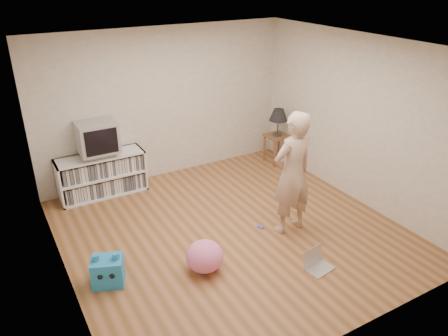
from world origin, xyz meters
TOP-DOWN VIEW (x-y plane):
  - ground at (0.00, 0.00)m, footprint 4.50×4.50m
  - walls at (0.00, 0.00)m, footprint 4.52×4.52m
  - ceiling at (0.00, 0.00)m, footprint 4.50×4.50m
  - media_unit at (-1.27, 2.04)m, footprint 1.40×0.45m
  - dvd_deck at (-1.27, 2.02)m, footprint 0.45×0.35m
  - crt_tv at (-1.27, 2.02)m, footprint 0.60×0.53m
  - side_table at (1.99, 1.65)m, footprint 0.42×0.42m
  - table_lamp at (1.99, 1.65)m, footprint 0.34×0.34m
  - person at (0.75, -0.36)m, footprint 0.68×0.47m
  - laptop at (0.51, -1.24)m, footprint 0.39×0.33m
  - playing_cards at (0.42, -0.14)m, footprint 0.09×0.11m
  - plush_blue at (-1.85, -0.24)m, footprint 0.45×0.41m
  - plush_pink at (-0.73, -0.58)m, footprint 0.58×0.58m

SIDE VIEW (x-z plane):
  - ground at x=0.00m, z-range 0.00..0.00m
  - playing_cards at x=0.42m, z-range 0.00..0.02m
  - laptop at x=0.51m, z-range -0.05..0.19m
  - plush_blue at x=-1.85m, z-range -0.03..0.39m
  - plush_pink at x=-0.73m, z-range 0.00..0.40m
  - media_unit at x=-1.27m, z-range 0.00..0.70m
  - side_table at x=1.99m, z-range 0.14..0.69m
  - dvd_deck at x=-1.27m, z-range 0.70..0.77m
  - person at x=0.75m, z-range 0.00..1.78m
  - table_lamp at x=1.99m, z-range 0.68..1.20m
  - crt_tv at x=-1.27m, z-range 0.77..1.27m
  - walls at x=0.00m, z-range 0.00..2.60m
  - ceiling at x=0.00m, z-range 2.60..2.60m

